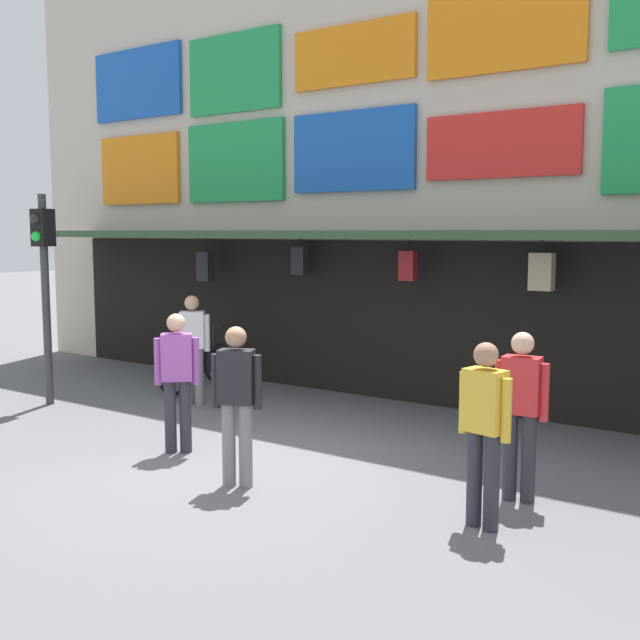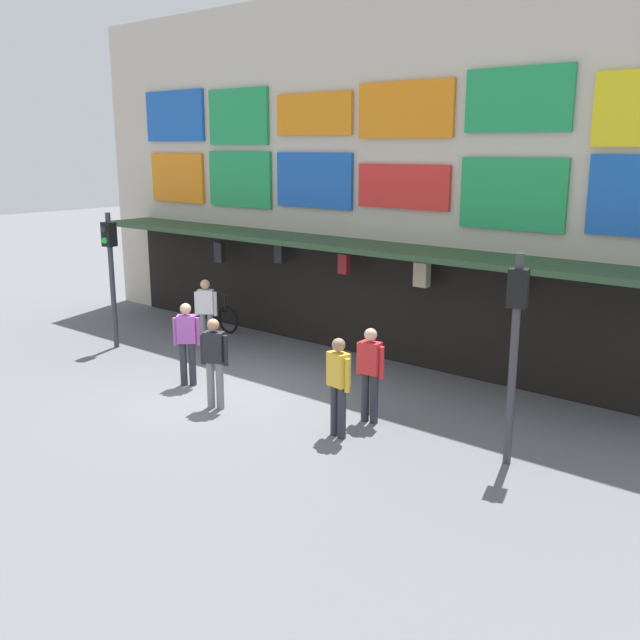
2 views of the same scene
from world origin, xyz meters
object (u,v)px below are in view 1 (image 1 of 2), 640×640
pedestrian_in_green (177,375)px  pedestrian_in_white (237,397)px  pedestrian_in_red (521,407)px  bicycle_parked (195,367)px  pedestrian_in_black (193,343)px  traffic_light_near (44,265)px  pedestrian_in_blue (484,424)px

pedestrian_in_green → pedestrian_in_white: same height
pedestrian_in_red → bicycle_parked: bearing=162.2°
pedestrian_in_black → pedestrian_in_red: 5.76m
pedestrian_in_red → traffic_light_near: bearing=-179.8°
pedestrian_in_blue → pedestrian_in_green: bearing=178.2°
pedestrian_in_white → pedestrian_in_green: bearing=159.3°
bicycle_parked → pedestrian_in_red: pedestrian_in_red is taller
traffic_light_near → pedestrian_in_black: bearing=34.3°
pedestrian_in_black → pedestrian_in_red: bearing=-12.4°
traffic_light_near → pedestrian_in_red: (7.46, 0.02, -1.19)m
pedestrian_in_black → pedestrian_in_green: 2.58m
bicycle_parked → pedestrian_in_white: (3.83, -3.31, 0.55)m
bicycle_parked → pedestrian_in_white: pedestrian_in_white is taller
bicycle_parked → pedestrian_in_blue: size_ratio=0.69×
traffic_light_near → pedestrian_in_white: traffic_light_near is taller
traffic_light_near → pedestrian_in_white: bearing=-14.1°
pedestrian_in_blue → pedestrian_in_green: same height
traffic_light_near → pedestrian_in_red: traffic_light_near is taller
bicycle_parked → pedestrian_in_black: 1.24m
bicycle_parked → pedestrian_in_black: (0.75, -0.82, 0.55)m
traffic_light_near → bicycle_parked: traffic_light_near is taller
traffic_light_near → pedestrian_in_red: bearing=0.2°
bicycle_parked → traffic_light_near: bearing=-117.6°
pedestrian_in_green → pedestrian_in_red: (3.95, 0.73, 0.00)m
traffic_light_near → bicycle_parked: bearing=62.4°
pedestrian_in_red → pedestrian_in_white: bearing=-153.7°
pedestrian_in_blue → pedestrian_in_black: bearing=159.6°
traffic_light_near → pedestrian_in_blue: traffic_light_near is taller
pedestrian_in_blue → traffic_light_near: bearing=173.6°
pedestrian_in_green → pedestrian_in_white: size_ratio=1.00×
traffic_light_near → pedestrian_in_black: traffic_light_near is taller
traffic_light_near → pedestrian_in_green: traffic_light_near is taller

